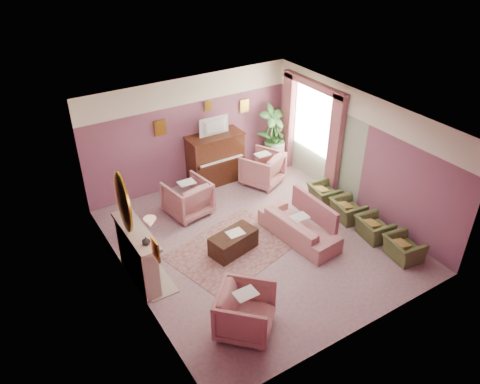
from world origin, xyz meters
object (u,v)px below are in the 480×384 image
olive_chair_b (374,225)px  side_table (275,154)px  olive_chair_a (404,245)px  olive_chair_c (348,207)px  coffee_table (233,242)px  television (215,125)px  floral_armchair_right (262,167)px  floral_armchair_left (188,196)px  piano (215,159)px  olive_chair_d (324,191)px  sofa (299,223)px  floral_armchair_front (245,310)px

olive_chair_b → side_table: 3.81m
olive_chair_a → olive_chair_c: bearing=90.0°
coffee_table → television: bearing=67.3°
side_table → olive_chair_c: bearing=-91.7°
floral_armchair_right → side_table: size_ratio=1.35×
television → floral_armchair_left: bearing=-144.7°
piano → floral_armchair_left: size_ratio=1.48×
coffee_table → olive_chair_a: 3.48m
piano → olive_chair_d: 2.87m
floral_armchair_left → olive_chair_b: floral_armchair_left is taller
sofa → olive_chair_c: (1.39, -0.02, -0.07)m
olive_chair_c → side_table: bearing=88.3°
coffee_table → floral_armchair_left: bearing=95.3°
floral_armchair_left → floral_armchair_right: 2.26m
olive_chair_c → floral_armchair_right: bearing=107.4°
sofa → side_table: bearing=63.4°
floral_armchair_right → side_table: (0.84, 0.60, -0.12)m
olive_chair_a → olive_chair_d: size_ratio=1.00×
floral_armchair_left → floral_armchair_front: (-0.77, -3.69, 0.00)m
coffee_table → side_table: bearing=41.7°
olive_chair_a → side_table: 4.63m
television → olive_chair_a: (1.71, -4.69, -1.29)m
coffee_table → floral_armchair_right: floral_armchair_right is taller
piano → side_table: size_ratio=2.00×
olive_chair_a → floral_armchair_right: bearing=100.5°
coffee_table → olive_chair_a: size_ratio=1.38×
sofa → floral_armchair_front: (-2.38, -1.58, 0.09)m
floral_armchair_left → coffee_table: bearing=-84.7°
coffee_table → olive_chair_a: olive_chair_a is taller
piano → olive_chair_a: piano is taller
coffee_table → olive_chair_b: bearing=-22.9°
sofa → floral_armchair_front: floral_armchair_front is taller
coffee_table → olive_chair_d: olive_chair_d is taller
floral_armchair_right → floral_armchair_left: bearing=-173.9°
floral_armchair_front → olive_chair_d: 4.46m
olive_chair_b → floral_armchair_right: bearing=103.2°
coffee_table → olive_chair_d: (2.84, 0.44, 0.09)m
floral_armchair_front → sofa: bearing=33.5°
olive_chair_b → piano: bearing=113.6°
olive_chair_a → olive_chair_c: 1.64m
floral_armchair_front → olive_chair_a: bearing=-1.3°
coffee_table → sofa: sofa is taller
side_table → piano: bearing=176.3°
floral_armchair_left → side_table: floral_armchair_left is taller
sofa → floral_armchair_right: bearing=74.7°
floral_armchair_front → side_table: (3.86, 4.54, -0.12)m
olive_chair_b → television: bearing=113.9°
piano → sofa: (0.32, -3.08, -0.26)m
olive_chair_a → side_table: bearing=88.9°
coffee_table → floral_armchair_front: size_ratio=1.06×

